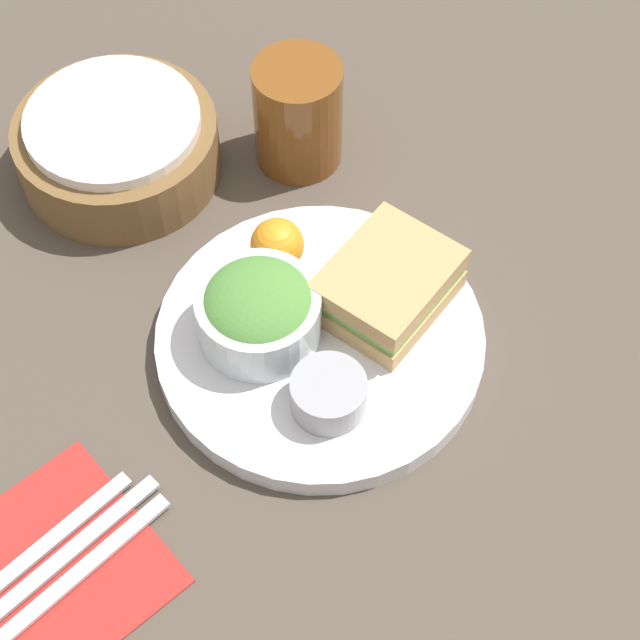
% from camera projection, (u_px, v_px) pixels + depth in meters
% --- Properties ---
extents(ground_plane, '(4.00, 4.00, 0.00)m').
position_uv_depth(ground_plane, '(320.00, 347.00, 0.92)').
color(ground_plane, '#4C4238').
extents(plate, '(0.28, 0.28, 0.02)m').
position_uv_depth(plate, '(320.00, 340.00, 0.91)').
color(plate, silver).
rests_on(plate, ground_plane).
extents(sandwich, '(0.13, 0.11, 0.05)m').
position_uv_depth(sandwich, '(388.00, 285.00, 0.90)').
color(sandwich, tan).
rests_on(sandwich, plate).
extents(salad_bowl, '(0.10, 0.10, 0.06)m').
position_uv_depth(salad_bowl, '(258.00, 311.00, 0.88)').
color(salad_bowl, silver).
rests_on(salad_bowl, plate).
extents(dressing_cup, '(0.06, 0.06, 0.03)m').
position_uv_depth(dressing_cup, '(329.00, 394.00, 0.85)').
color(dressing_cup, '#99999E').
rests_on(dressing_cup, plate).
extents(orange_wedge, '(0.05, 0.05, 0.05)m').
position_uv_depth(orange_wedge, '(277.00, 245.00, 0.92)').
color(orange_wedge, orange).
rests_on(orange_wedge, plate).
extents(drink_glass, '(0.08, 0.08, 0.11)m').
position_uv_depth(drink_glass, '(298.00, 114.00, 1.00)').
color(drink_glass, brown).
rests_on(drink_glass, ground_plane).
extents(bread_basket, '(0.19, 0.19, 0.07)m').
position_uv_depth(bread_basket, '(117.00, 145.00, 1.00)').
color(bread_basket, brown).
rests_on(bread_basket, ground_plane).
extents(napkin, '(0.14, 0.16, 0.00)m').
position_uv_depth(napkin, '(60.00, 564.00, 0.81)').
color(napkin, '#B22823').
rests_on(napkin, ground_plane).
extents(fork, '(0.18, 0.02, 0.01)m').
position_uv_depth(fork, '(74.00, 578.00, 0.80)').
color(fork, silver).
rests_on(fork, napkin).
extents(knife, '(0.19, 0.02, 0.01)m').
position_uv_depth(knife, '(59.00, 561.00, 0.80)').
color(knife, silver).
rests_on(knife, napkin).
extents(spoon, '(0.16, 0.02, 0.01)m').
position_uv_depth(spoon, '(44.00, 545.00, 0.81)').
color(spoon, silver).
rests_on(spoon, napkin).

